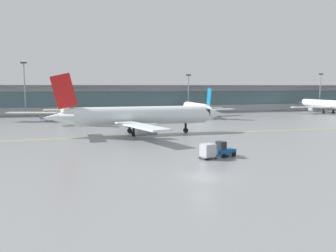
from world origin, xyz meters
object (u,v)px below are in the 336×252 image
(cargo_dolly_lead, at_px, (208,151))
(apron_light_mast_1, at_px, (25,87))
(taxiing_regional_jet, at_px, (140,116))
(gate_airplane_1, at_px, (64,109))
(gate_airplane_3, at_px, (326,104))
(apron_light_mast_2, at_px, (188,92))
(baggage_tug, at_px, (224,150))
(gate_airplane_2, at_px, (197,107))
(apron_light_mast_3, at_px, (320,90))

(cargo_dolly_lead, relative_size, apron_light_mast_1, 0.15)
(taxiing_regional_jet, bearing_deg, gate_airplane_1, 114.03)
(gate_airplane_3, relative_size, apron_light_mast_2, 2.24)
(baggage_tug, relative_size, apron_light_mast_1, 0.18)
(gate_airplane_1, distance_m, cargo_dolly_lead, 60.90)
(baggage_tug, distance_m, apron_light_mast_1, 80.12)
(cargo_dolly_lead, relative_size, apron_light_mast_2, 0.19)
(gate_airplane_1, relative_size, gate_airplane_2, 1.16)
(gate_airplane_3, height_order, apron_light_mast_1, apron_light_mast_1)
(gate_airplane_1, height_order, cargo_dolly_lead, gate_airplane_1)
(taxiing_regional_jet, distance_m, cargo_dolly_lead, 25.48)
(cargo_dolly_lead, bearing_deg, gate_airplane_1, 92.21)
(apron_light_mast_1, height_order, apron_light_mast_3, apron_light_mast_1)
(gate_airplane_2, xyz_separation_m, apron_light_mast_2, (1.36, 12.55, 4.64))
(gate_airplane_3, distance_m, apron_light_mast_3, 14.49)
(baggage_tug, relative_size, apron_light_mast_2, 0.22)
(taxiing_regional_jet, distance_m, apron_light_mast_2, 55.48)
(gate_airplane_2, xyz_separation_m, taxiing_regional_jet, (-24.62, -36.32, 0.84))
(gate_airplane_2, height_order, apron_light_mast_3, apron_light_mast_3)
(gate_airplane_2, height_order, gate_airplane_3, gate_airplane_3)
(gate_airplane_1, distance_m, gate_airplane_2, 39.73)
(gate_airplane_3, bearing_deg, baggage_tug, 130.66)
(apron_light_mast_3, bearing_deg, apron_light_mast_2, 179.19)
(apron_light_mast_1, bearing_deg, gate_airplane_1, -53.19)
(apron_light_mast_3, bearing_deg, apron_light_mast_1, 179.98)
(apron_light_mast_1, relative_size, apron_light_mast_3, 1.18)
(apron_light_mast_2, bearing_deg, apron_light_mast_1, -179.23)
(taxiing_regional_jet, xyz_separation_m, apron_light_mast_2, (25.99, 48.88, 3.80))
(gate_airplane_2, bearing_deg, taxiing_regional_jet, 146.39)
(taxiing_regional_jet, xyz_separation_m, apron_light_mast_1, (-26.47, 48.17, 5.44))
(gate_airplane_2, height_order, taxiing_regional_jet, taxiing_regional_jet)
(gate_airplane_1, relative_size, cargo_dolly_lead, 12.64)
(gate_airplane_3, relative_size, baggage_tug, 10.28)
(gate_airplane_1, relative_size, baggage_tug, 10.78)
(apron_light_mast_1, xyz_separation_m, apron_light_mast_2, (52.46, 0.71, -1.64))
(apron_light_mast_2, bearing_deg, apron_light_mast_3, -0.81)
(taxiing_regional_jet, distance_m, baggage_tug, 25.34)
(cargo_dolly_lead, height_order, apron_light_mast_2, apron_light_mast_2)
(gate_airplane_2, relative_size, baggage_tug, 9.26)
(gate_airplane_3, height_order, cargo_dolly_lead, gate_airplane_3)
(gate_airplane_1, xyz_separation_m, gate_airplane_2, (39.56, 3.57, -0.43))
(gate_airplane_1, relative_size, taxiing_regional_jet, 0.88)
(gate_airplane_2, relative_size, gate_airplane_3, 0.90)
(gate_airplane_3, xyz_separation_m, cargo_dolly_lead, (-67.44, -61.27, -1.90))
(gate_airplane_1, xyz_separation_m, taxiing_regional_jet, (14.94, -32.76, 0.41))
(gate_airplane_2, distance_m, gate_airplane_3, 47.03)
(apron_light_mast_3, bearing_deg, gate_airplane_3, -119.79)
(cargo_dolly_lead, height_order, apron_light_mast_1, apron_light_mast_1)
(cargo_dolly_lead, distance_m, apron_light_mast_2, 77.28)
(gate_airplane_1, xyz_separation_m, apron_light_mast_1, (-11.53, 15.41, 5.85))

